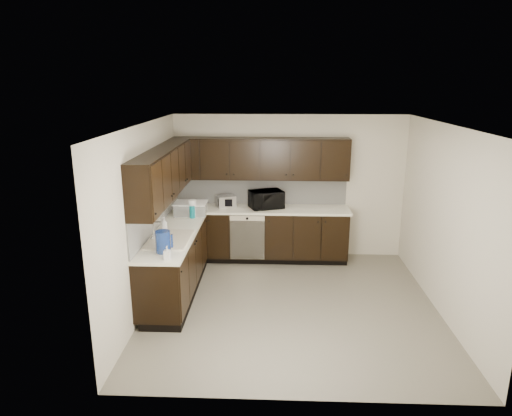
# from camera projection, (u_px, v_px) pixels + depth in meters

# --- Properties ---
(floor) EXTENTS (4.00, 4.00, 0.00)m
(floor) POSITION_uv_depth(u_px,v_px,m) (291.00, 305.00, 6.41)
(floor) COLOR gray
(floor) RESTS_ON ground
(ceiling) EXTENTS (4.00, 4.00, 0.00)m
(ceiling) POSITION_uv_depth(u_px,v_px,m) (295.00, 125.00, 5.74)
(ceiling) COLOR white
(ceiling) RESTS_ON wall_back
(wall_back) EXTENTS (4.00, 0.02, 2.50)m
(wall_back) POSITION_uv_depth(u_px,v_px,m) (289.00, 187.00, 8.00)
(wall_back) COLOR beige
(wall_back) RESTS_ON floor
(wall_left) EXTENTS (0.02, 4.00, 2.50)m
(wall_left) POSITION_uv_depth(u_px,v_px,m) (145.00, 218.00, 6.16)
(wall_left) COLOR beige
(wall_left) RESTS_ON floor
(wall_right) EXTENTS (0.02, 4.00, 2.50)m
(wall_right) POSITION_uv_depth(u_px,v_px,m) (445.00, 222.00, 6.00)
(wall_right) COLOR beige
(wall_right) RESTS_ON floor
(wall_front) EXTENTS (4.00, 0.02, 2.50)m
(wall_front) POSITION_uv_depth(u_px,v_px,m) (301.00, 284.00, 4.15)
(wall_front) COLOR beige
(wall_front) RESTS_ON floor
(lower_cabinets) EXTENTS (3.00, 2.80, 0.90)m
(lower_cabinets) POSITION_uv_depth(u_px,v_px,m) (227.00, 248.00, 7.41)
(lower_cabinets) COLOR black
(lower_cabinets) RESTS_ON floor
(countertop) EXTENTS (3.03, 2.83, 0.04)m
(countertop) POSITION_uv_depth(u_px,v_px,m) (227.00, 219.00, 7.27)
(countertop) COLOR white
(countertop) RESTS_ON lower_cabinets
(backsplash) EXTENTS (3.00, 2.80, 0.48)m
(backsplash) POSITION_uv_depth(u_px,v_px,m) (215.00, 199.00, 7.41)
(backsplash) COLOR beige
(backsplash) RESTS_ON countertop
(upper_cabinets) EXTENTS (3.00, 2.80, 0.70)m
(upper_cabinets) POSITION_uv_depth(u_px,v_px,m) (220.00, 165.00, 7.14)
(upper_cabinets) COLOR black
(upper_cabinets) RESTS_ON wall_back
(dishwasher) EXTENTS (0.58, 0.04, 0.78)m
(dishwasher) POSITION_uv_depth(u_px,v_px,m) (247.00, 235.00, 7.65)
(dishwasher) COLOR beige
(dishwasher) RESTS_ON lower_cabinets
(sink) EXTENTS (0.54, 0.82, 0.42)m
(sink) POSITION_uv_depth(u_px,v_px,m) (169.00, 244.00, 6.23)
(sink) COLOR beige
(sink) RESTS_ON countertop
(microwave) EXTENTS (0.64, 0.54, 0.30)m
(microwave) POSITION_uv_depth(u_px,v_px,m) (266.00, 199.00, 7.77)
(microwave) COLOR black
(microwave) RESTS_ON countertop
(soap_bottle_a) EXTENTS (0.08, 0.08, 0.17)m
(soap_bottle_a) POSITION_uv_depth(u_px,v_px,m) (167.00, 253.00, 5.52)
(soap_bottle_a) COLOR gray
(soap_bottle_a) RESTS_ON countertop
(soap_bottle_b) EXTENTS (0.12, 0.12, 0.24)m
(soap_bottle_b) POSITION_uv_depth(u_px,v_px,m) (164.00, 225.00, 6.49)
(soap_bottle_b) COLOR gray
(soap_bottle_b) RESTS_ON countertop
(toaster_oven) EXTENTS (0.37, 0.33, 0.19)m
(toaster_oven) POSITION_uv_depth(u_px,v_px,m) (226.00, 201.00, 7.87)
(toaster_oven) COLOR #B7B7B9
(toaster_oven) RESTS_ON countertop
(storage_bin) EXTENTS (0.52, 0.40, 0.20)m
(storage_bin) POSITION_uv_depth(u_px,v_px,m) (191.00, 209.00, 7.40)
(storage_bin) COLOR white
(storage_bin) RESTS_ON countertop
(blue_pitcher) EXTENTS (0.24, 0.24, 0.28)m
(blue_pitcher) POSITION_uv_depth(u_px,v_px,m) (163.00, 242.00, 5.74)
(blue_pitcher) COLOR navy
(blue_pitcher) RESTS_ON countertop
(teal_tumbler) EXTENTS (0.10, 0.10, 0.20)m
(teal_tumbler) POSITION_uv_depth(u_px,v_px,m) (192.00, 212.00, 7.22)
(teal_tumbler) COLOR #0B717E
(teal_tumbler) RESTS_ON countertop
(paper_towel_roll) EXTENTS (0.13, 0.13, 0.28)m
(paper_towel_roll) POSITION_uv_depth(u_px,v_px,m) (192.00, 208.00, 7.26)
(paper_towel_roll) COLOR white
(paper_towel_roll) RESTS_ON countertop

